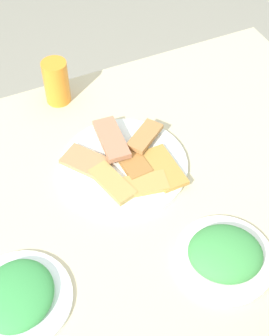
{
  "coord_description": "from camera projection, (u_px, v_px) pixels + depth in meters",
  "views": [
    {
      "loc": [
        0.31,
        0.63,
        1.61
      ],
      "look_at": [
        0.01,
        -0.02,
        0.76
      ],
      "focal_mm": 51.84,
      "sensor_mm": 36.0,
      "label": 1
    }
  ],
  "objects": [
    {
      "name": "ground_plane",
      "position": [
        139.0,
        314.0,
        1.68
      ],
      "size": [
        6.0,
        6.0,
        0.0
      ],
      "primitive_type": "plane",
      "color": "gray"
    },
    {
      "name": "salad_plate_greens",
      "position": [
        225.0,
        255.0,
        0.98
      ],
      "size": [
        0.21,
        0.21,
        0.05
      ],
      "color": "white",
      "rests_on": "dining_table"
    },
    {
      "name": "salad_plate_rice",
      "position": [
        18.0,
        296.0,
        0.92
      ],
      "size": [
        0.21,
        0.21,
        0.05
      ],
      "color": "white",
      "rests_on": "dining_table"
    },
    {
      "name": "dining_table",
      "position": [
        142.0,
        203.0,
        1.18
      ],
      "size": [
        1.17,
        0.85,
        0.73
      ],
      "color": "beige",
      "rests_on": "ground_plane"
    },
    {
      "name": "pide_platter",
      "position": [
        125.0,
        164.0,
        1.15
      ],
      "size": [
        0.3,
        0.3,
        0.04
      ],
      "color": "white",
      "rests_on": "dining_table"
    },
    {
      "name": "soda_can",
      "position": [
        56.0,
        82.0,
        1.26
      ],
      "size": [
        0.09,
        0.09,
        0.12
      ],
      "primitive_type": "cylinder",
      "rotation": [
        0.0,
        0.0,
        0.97
      ],
      "color": "orange",
      "rests_on": "dining_table"
    }
  ]
}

